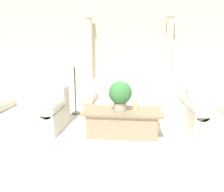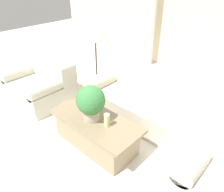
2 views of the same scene
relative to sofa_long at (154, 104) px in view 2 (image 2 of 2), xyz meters
The scene contains 10 objects.
ground_plane 0.83m from the sofa_long, 105.91° to the right, with size 16.00×16.00×0.00m, color silver.
wall_back 2.71m from the sofa_long, 95.01° to the left, with size 10.00×0.06×3.20m.
sofa_long is the anchor object (origin of this frame).
loveseat 2.31m from the sofa_long, 156.44° to the right, with size 1.30×0.98×0.80m.
coffee_table 1.19m from the sofa_long, 104.15° to the right, with size 1.42×0.64×0.48m.
potted_plant 1.30m from the sofa_long, 105.60° to the right, with size 0.41×0.41×0.54m.
pillar_candle 1.17m from the sofa_long, 92.93° to the right, with size 0.08×0.08×0.20m.
floor_lamp 1.73m from the sofa_long, behind, with size 0.40×0.40×1.38m.
column_left 2.77m from the sofa_long, 126.69° to the left, with size 0.28×0.28×2.55m.
armchair 1.58m from the sofa_long, 29.05° to the right, with size 0.81×0.87×0.77m.
Camera 2 is at (1.83, -2.13, 2.39)m, focal length 35.00 mm.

